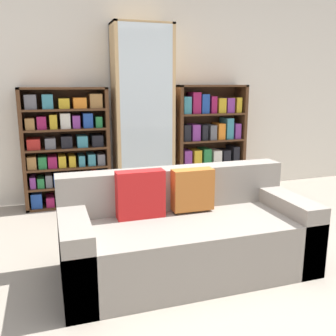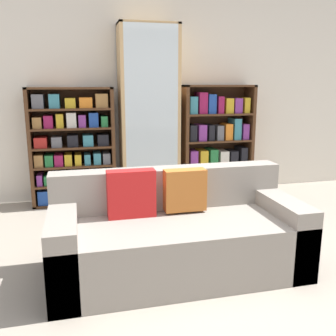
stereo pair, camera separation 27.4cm
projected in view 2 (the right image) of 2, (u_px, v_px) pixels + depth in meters
The scene contains 7 objects.
ground_plane at pixel (231, 318), 2.31m from camera, with size 16.00×16.00×0.00m, color gray.
wall_back at pixel (146, 89), 4.66m from camera, with size 6.52×0.06×2.70m.
couch at pixel (176, 235), 2.85m from camera, with size 1.86×0.83×0.78m.
bookshelf_left at pixel (73, 148), 4.40m from camera, with size 0.97×0.32×1.37m.
display_cabinet at pixel (149, 115), 4.52m from camera, with size 0.70×0.36×2.09m.
bookshelf_right at pixel (216, 143), 4.82m from camera, with size 0.91×0.32×1.39m.
wine_bottle at pixel (231, 213), 3.75m from camera, with size 0.08×0.08×0.35m.
Camera 2 is at (-0.86, -1.90, 1.41)m, focal length 40.00 mm.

